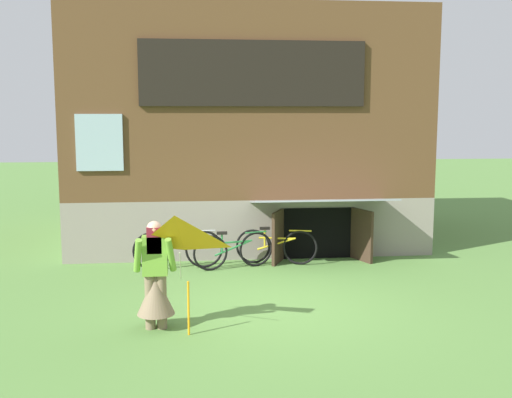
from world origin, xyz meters
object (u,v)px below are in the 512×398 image
(bicycle_yellow, at_px, (276,246))
(bicycle_silver, at_px, (178,249))
(kite, at_px, (175,249))
(bicycle_green, at_px, (233,250))
(person, at_px, (155,284))

(bicycle_yellow, xyz_separation_m, bicycle_silver, (-1.93, -0.17, 0.02))
(kite, height_order, bicycle_yellow, kite)
(bicycle_yellow, distance_m, bicycle_green, 0.91)
(person, relative_size, bicycle_yellow, 0.95)
(person, bearing_deg, bicycle_silver, 79.11)
(kite, distance_m, bicycle_silver, 3.97)
(kite, height_order, bicycle_silver, kite)
(person, relative_size, bicycle_silver, 0.88)
(bicycle_yellow, bearing_deg, bicycle_green, -149.91)
(bicycle_green, xyz_separation_m, bicycle_silver, (-1.06, 0.09, 0.02))
(bicycle_yellow, distance_m, bicycle_silver, 1.94)
(bicycle_silver, bearing_deg, bicycle_green, -7.94)
(kite, bearing_deg, bicycle_silver, 90.93)
(bicycle_yellow, relative_size, bicycle_silver, 0.92)
(kite, bearing_deg, person, 117.84)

